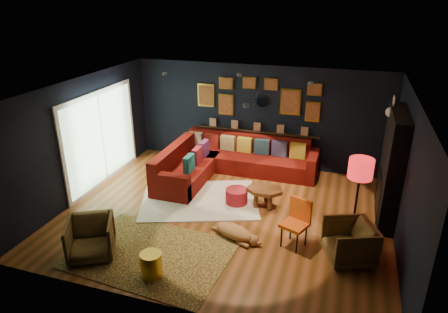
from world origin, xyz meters
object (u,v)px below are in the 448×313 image
(pouf, at_px, (237,196))
(floor_lamp, at_px, (360,172))
(armchair_right, at_px, (350,240))
(sectional, at_px, (224,163))
(armchair_left, at_px, (90,237))
(gold_stool, at_px, (151,265))
(coffee_table, at_px, (265,192))
(orange_chair, at_px, (297,219))
(dog, at_px, (234,229))

(pouf, distance_m, floor_lamp, 2.70)
(armchair_right, distance_m, floor_lamp, 1.20)
(sectional, bearing_deg, armchair_right, -40.48)
(armchair_left, distance_m, gold_stool, 1.26)
(pouf, distance_m, armchair_right, 2.68)
(pouf, bearing_deg, sectional, 118.24)
(sectional, bearing_deg, floor_lamp, -30.83)
(sectional, relative_size, coffee_table, 4.17)
(coffee_table, relative_size, armchair_left, 1.06)
(sectional, distance_m, pouf, 1.52)
(armchair_left, xyz_separation_m, orange_chair, (3.29, 1.42, 0.14))
(dog, bearing_deg, sectional, 132.52)
(orange_chair, bearing_deg, armchair_left, -134.63)
(sectional, height_order, orange_chair, orange_chair)
(gold_stool, xyz_separation_m, floor_lamp, (3.03, 2.18, 1.10))
(armchair_left, bearing_deg, sectional, 45.37)
(armchair_right, bearing_deg, floor_lamp, 153.95)
(sectional, height_order, pouf, sectional)
(coffee_table, bearing_deg, pouf, -173.07)
(floor_lamp, bearing_deg, pouf, 167.75)
(orange_chair, relative_size, floor_lamp, 0.57)
(coffee_table, distance_m, armchair_left, 3.57)
(coffee_table, xyz_separation_m, armchair_right, (1.76, -1.35, 0.04))
(armchair_right, distance_m, gold_stool, 3.30)
(pouf, xyz_separation_m, floor_lamp, (2.40, -0.52, 1.13))
(gold_stool, height_order, orange_chair, orange_chair)
(dog, bearing_deg, pouf, 125.01)
(coffee_table, bearing_deg, armchair_right, -37.52)
(pouf, height_order, floor_lamp, floor_lamp)
(coffee_table, height_order, armchair_left, armchair_left)
(gold_stool, bearing_deg, armchair_right, 25.51)
(pouf, xyz_separation_m, orange_chair, (1.43, -1.10, 0.34))
(dog, bearing_deg, coffee_table, 99.31)
(gold_stool, bearing_deg, dog, 56.50)
(pouf, bearing_deg, orange_chair, -37.57)
(armchair_left, height_order, floor_lamp, floor_lamp)
(armchair_right, height_order, orange_chair, orange_chair)
(armchair_left, relative_size, gold_stool, 1.78)
(sectional, xyz_separation_m, pouf, (0.72, -1.34, -0.13))
(orange_chair, relative_size, dog, 0.82)
(armchair_left, xyz_separation_m, gold_stool, (1.23, -0.18, -0.17))
(floor_lamp, bearing_deg, armchair_left, -154.85)
(armchair_left, bearing_deg, pouf, 25.42)
(orange_chair, xyz_separation_m, floor_lamp, (0.97, 0.58, 0.79))
(sectional, bearing_deg, orange_chair, -48.61)
(sectional, distance_m, dog, 2.80)
(coffee_table, xyz_separation_m, gold_stool, (-1.22, -2.77, -0.13))
(coffee_table, relative_size, pouf, 1.72)
(gold_stool, bearing_deg, sectional, 91.27)
(orange_chair, xyz_separation_m, dog, (-1.11, -0.16, -0.34))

